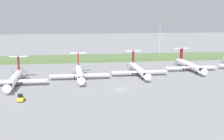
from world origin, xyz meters
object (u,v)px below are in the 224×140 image
object	(u,v)px
regional_jet_second	(15,78)
regional_jet_third	(79,72)
antenna_mast	(160,43)
safety_cone_front_marker	(137,84)
regional_jet_fifth	(189,65)
baggage_tug	(21,98)
regional_jet_fourth	(138,69)

from	to	relation	value
regional_jet_second	regional_jet_third	world-z (taller)	same
antenna_mast	safety_cone_front_marker	xyz separation A→B (m)	(-26.79, -62.32, -8.67)
regional_jet_fifth	antenna_mast	distance (m)	38.33
baggage_tug	regional_jet_fifth	bearing A→B (deg)	30.96
regional_jet_second	regional_jet_fourth	size ratio (longest dim) A/B	1.00
regional_jet_third	regional_jet_second	bearing A→B (deg)	-161.96
regional_jet_third	baggage_tug	world-z (taller)	regional_jet_third
baggage_tug	regional_jet_second	bearing A→B (deg)	102.53
baggage_tug	safety_cone_front_marker	xyz separation A→B (m)	(37.87, 15.69, -0.73)
regional_jet_fourth	regional_jet_fifth	distance (m)	25.70
regional_jet_fourth	regional_jet_fifth	xyz separation A→B (m)	(24.72, 7.05, 0.00)
safety_cone_front_marker	regional_jet_fourth	bearing A→B (deg)	75.34
regional_jet_second	regional_jet_fifth	world-z (taller)	same
regional_jet_fifth	regional_jet_second	bearing A→B (deg)	-165.72
regional_jet_second	safety_cone_front_marker	size ratio (longest dim) A/B	56.36
antenna_mast	regional_jet_third	bearing A→B (deg)	-133.72
regional_jet_third	baggage_tug	xyz separation A→B (m)	(-18.27, -29.50, -1.53)
regional_jet_second	regional_jet_fifth	size ratio (longest dim) A/B	1.00
regional_jet_third	regional_jet_fifth	xyz separation A→B (m)	(48.92, 10.81, 0.00)
regional_jet_second	regional_jet_fourth	distance (m)	48.68
regional_jet_fourth	safety_cone_front_marker	xyz separation A→B (m)	(-4.59, -17.57, -2.26)
regional_jet_second	antenna_mast	xyz separation A→B (m)	(69.54, 56.05, 6.41)
safety_cone_front_marker	regional_jet_fifth	bearing A→B (deg)	40.02
regional_jet_third	antenna_mast	xyz separation A→B (m)	(46.40, 48.51, 6.41)
regional_jet_fourth	baggage_tug	distance (m)	53.96
regional_jet_second	antenna_mast	distance (m)	89.55
regional_jet_second	antenna_mast	world-z (taller)	antenna_mast
baggage_tug	antenna_mast	bearing A→B (deg)	50.34
safety_cone_front_marker	regional_jet_second	bearing A→B (deg)	171.66
antenna_mast	regional_jet_second	bearing A→B (deg)	-141.13
regional_jet_fourth	safety_cone_front_marker	distance (m)	18.30
regional_jet_fourth	baggage_tug	world-z (taller)	regional_jet_fourth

